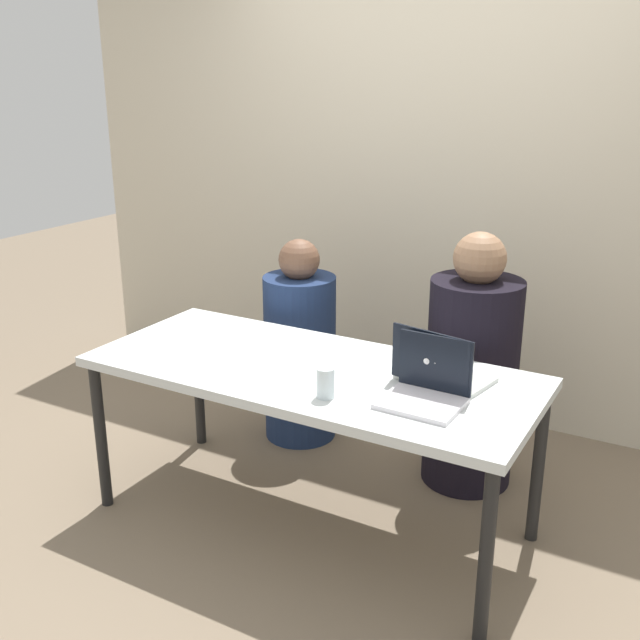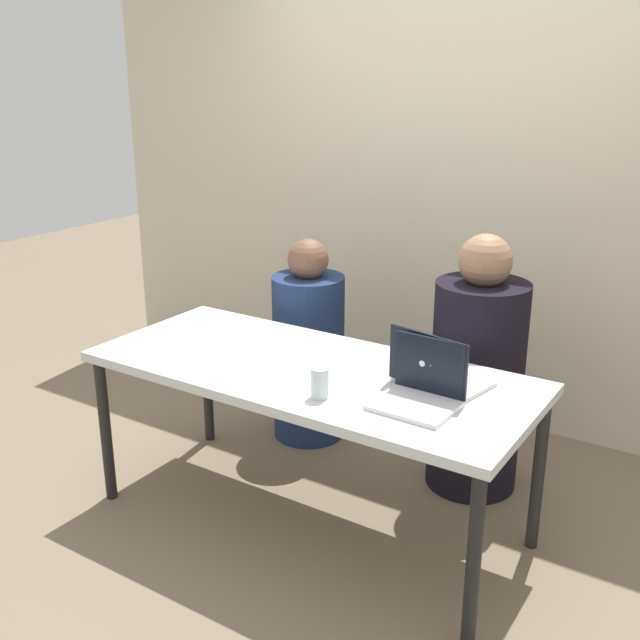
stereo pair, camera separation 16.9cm
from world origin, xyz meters
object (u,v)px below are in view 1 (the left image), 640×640
at_px(person_on_right, 472,375).
at_px(water_glass_right, 325,385).
at_px(person_on_left, 300,351).
at_px(laptop_front_right, 426,389).
at_px(laptop_back_right, 440,371).

xyz_separation_m(person_on_right, water_glass_right, (-0.27, -0.91, 0.24)).
height_order(person_on_left, laptop_front_right, person_on_left).
height_order(person_on_left, water_glass_right, person_on_left).
bearing_deg(person_on_left, person_on_right, -166.47).
xyz_separation_m(person_on_right, laptop_front_right, (0.07, -0.76, 0.24)).
bearing_deg(laptop_back_right, water_glass_right, 56.10).
relative_size(laptop_front_right, laptop_back_right, 0.78).
xyz_separation_m(person_on_left, laptop_back_right, (0.98, -0.58, 0.30)).
height_order(laptop_front_right, laptop_back_right, laptop_back_right).
bearing_deg(person_on_left, laptop_back_right, 162.91).
bearing_deg(laptop_back_right, person_on_right, -74.00).
relative_size(person_on_right, water_glass_right, 10.39).
height_order(laptop_front_right, water_glass_right, laptop_front_right).
bearing_deg(laptop_front_right, laptop_back_right, 96.19).
distance_m(person_on_left, laptop_front_right, 1.29).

